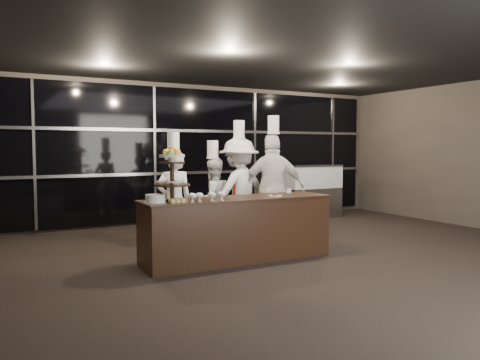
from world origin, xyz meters
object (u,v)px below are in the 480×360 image
chef_d (273,188)px  buffet_counter (238,229)px  chef_c (239,190)px  chef_a (174,199)px  chef_b (213,200)px  display_case (312,188)px  display_stand (172,170)px  layer_cake (155,199)px

chef_d → buffet_counter: bearing=-145.1°
buffet_counter → chef_c: (0.60, 1.08, 0.44)m
chef_a → chef_b: 0.81m
display_case → chef_b: size_ratio=0.78×
chef_a → chef_c: chef_c is taller
buffet_counter → chef_b: size_ratio=1.61×
buffet_counter → chef_b: 1.32m
display_stand → chef_c: size_ratio=0.35×
display_case → layer_cake: bearing=-148.7°
buffet_counter → chef_a: chef_a is taller
display_stand → chef_d: chef_d is taller
buffet_counter → display_case: bearing=39.1°
layer_cake → chef_d: chef_d is taller
layer_cake → chef_b: chef_b is taller
chef_c → display_case: bearing=31.3°
display_case → chef_d: (-2.40, -2.07, 0.27)m
layer_cake → chef_c: size_ratio=0.14×
buffet_counter → chef_a: bearing=118.6°
chef_b → chef_c: chef_c is taller
display_stand → layer_cake: 0.45m
display_stand → layer_cake: display_stand is taller
display_stand → chef_c: bearing=33.9°
display_case → chef_d: chef_d is taller
layer_cake → chef_b: 1.98m
buffet_counter → chef_d: chef_d is taller
buffet_counter → chef_b: bearing=81.1°
chef_c → chef_a: bearing=-179.5°
buffet_counter → layer_cake: (-1.25, -0.05, 0.51)m
layer_cake → chef_c: 2.17m
display_stand → layer_cake: size_ratio=2.48×
display_stand → buffet_counter: bearing=0.0°
display_case → chef_a: 4.44m
display_stand → chef_c: (1.60, 1.08, -0.43)m
buffet_counter → display_stand: 1.33m
display_case → chef_b: bearing=-154.6°
chef_a → chef_c: size_ratio=0.90×
chef_a → buffet_counter: bearing=-61.4°
chef_a → chef_c: bearing=0.5°
layer_cake → buffet_counter: bearing=2.3°
buffet_counter → chef_d: size_ratio=1.30×
buffet_counter → layer_cake: 1.35m
layer_cake → display_case: 5.56m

